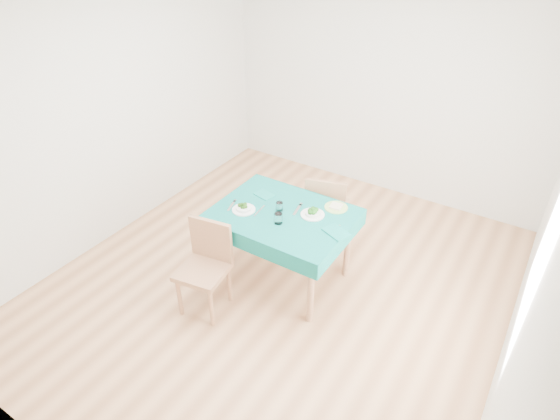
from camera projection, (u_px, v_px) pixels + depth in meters
The scene contains 16 objects.
room_shell at pixel (280, 159), 3.83m from camera, with size 4.02×4.52×2.73m.
table at pixel (283, 246), 4.44m from camera, with size 1.23×0.93×0.76m, color #085E57.
chair_near at pixel (202, 264), 4.02m from camera, with size 0.40×0.44×1.01m, color #996947.
chair_far at pixel (328, 201), 4.86m from camera, with size 0.41×0.45×1.03m, color #996947.
bowl_near at pixel (244, 207), 4.25m from camera, with size 0.21×0.21×0.06m, color white, non-canonical shape.
bowl_far at pixel (313, 212), 4.18m from camera, with size 0.22×0.22×0.07m, color white, non-canonical shape.
fork_near at pixel (232, 206), 4.33m from camera, with size 0.02×0.18×0.00m, color silver.
knife_near at pixel (259, 211), 4.26m from camera, with size 0.02×0.20×0.00m, color silver.
fork_far at pixel (297, 209), 4.27m from camera, with size 0.03×0.20×0.00m, color silver.
knife_far at pixel (337, 231), 3.99m from camera, with size 0.01×0.19×0.00m, color silver.
napkin_near at pixel (264, 195), 4.48m from camera, with size 0.18×0.13×0.01m, color #0C685F.
napkin_far at pixel (337, 232), 3.97m from camera, with size 0.22×0.15×0.01m, color #0C685F.
tumbler_center at pixel (279, 206), 4.24m from camera, with size 0.06×0.06×0.08m, color white.
tumbler_side at pixel (278, 218), 4.07m from camera, with size 0.07×0.07×0.10m, color white.
side_plate at pixel (336, 207), 4.30m from camera, with size 0.21×0.21×0.01m, color #A6CD64.
bread_slice at pixel (336, 206), 4.29m from camera, with size 0.11×0.11×0.02m, color beige.
Camera 1 is at (1.83, -2.88, 3.12)m, focal length 30.00 mm.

